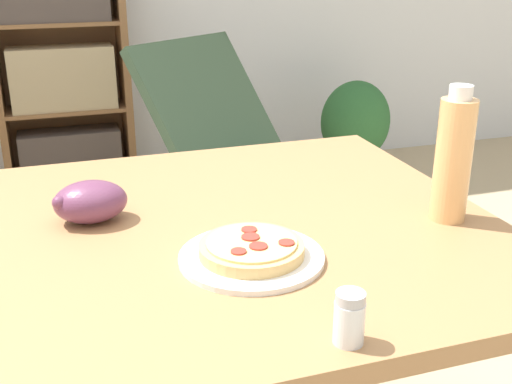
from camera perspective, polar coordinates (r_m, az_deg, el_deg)
The scene contains 8 objects.
dining_table at distance 1.22m, azimuth -9.98°, elevation -7.75°, with size 1.34×0.94×0.77m.
pizza_on_plate at distance 1.07m, azimuth -0.40°, elevation -5.38°, with size 0.24×0.24×0.04m.
grape_bunch at distance 1.25m, azimuth -14.57°, elevation -0.84°, with size 0.14×0.11×0.08m.
drink_bottle at distance 1.25m, azimuth 17.14°, elevation 2.89°, with size 0.07×0.07×0.26m.
salt_shaker at distance 0.86m, azimuth 8.30°, elevation -11.04°, with size 0.04×0.04×0.07m.
lounge_chair_far at distance 2.84m, azimuth -1.68°, elevation 0.96°, with size 0.89×0.97×0.88m.
bookshelf at distance 3.49m, azimuth -16.85°, elevation 10.05°, with size 0.67×0.28×1.36m.
potted_plant_floor at distance 3.58m, azimuth 8.78°, elevation 5.29°, with size 0.39×0.33×0.59m.
Camera 1 is at (-0.03, -0.98, 1.27)m, focal length 45.00 mm.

